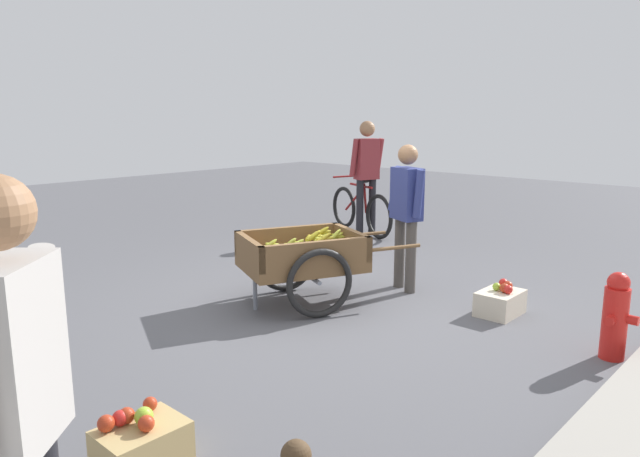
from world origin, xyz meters
TOP-DOWN VIEW (x-y plane):
  - ground_plane at (0.00, 0.00)m, footprint 24.00×24.00m
  - fruit_cart at (0.12, -0.27)m, footprint 1.82×1.37m
  - vendor_person at (-0.91, 0.20)m, footprint 0.32×0.55m
  - bicycle at (-2.91, -1.98)m, footprint 0.67×1.59m
  - cyclist_person at (-2.86, -1.84)m, footprint 0.50×0.30m
  - fire_hydrant at (-0.51, 2.36)m, footprint 0.25×0.25m
  - plastic_bucket at (-1.57, -1.40)m, footprint 0.24×0.24m
  - apple_crate at (2.61, 0.97)m, footprint 0.44×0.32m
  - mixed_fruit_crate at (-0.86, 1.29)m, footprint 0.44×0.32m
  - bystander_person at (3.45, 1.75)m, footprint 0.40×0.45m

SIDE VIEW (x-z plane):
  - ground_plane at x=0.00m, z-range 0.00..0.00m
  - mixed_fruit_crate at x=-0.86m, z-range -0.03..0.27m
  - apple_crate at x=2.61m, z-range -0.03..0.29m
  - plastic_bucket at x=-1.57m, z-range 0.00..0.30m
  - fire_hydrant at x=-0.51m, z-range 0.00..0.67m
  - bicycle at x=-2.91m, z-range -0.07..0.78m
  - fruit_cart at x=0.12m, z-range 0.08..0.80m
  - vendor_person at x=-0.91m, z-range 0.14..1.65m
  - bystander_person at x=3.45m, z-range 0.17..1.82m
  - cyclist_person at x=-2.86m, z-range 0.18..1.88m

